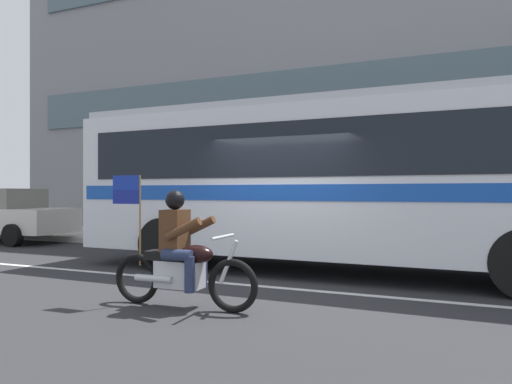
% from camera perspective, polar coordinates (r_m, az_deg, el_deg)
% --- Properties ---
extents(ground_plane, '(60.00, 60.00, 0.00)m').
position_cam_1_polar(ground_plane, '(8.30, 2.89, -10.70)').
color(ground_plane, '#2B2B2D').
extents(sidewalk_curb, '(28.00, 3.80, 0.15)m').
position_cam_1_polar(sidewalk_curb, '(13.14, 10.66, -6.39)').
color(sidewalk_curb, '#B7B2A8').
rests_on(sidewalk_curb, ground_plane).
extents(lane_center_stripe, '(26.60, 0.14, 0.01)m').
position_cam_1_polar(lane_center_stripe, '(7.75, 1.33, -11.44)').
color(lane_center_stripe, silver).
rests_on(lane_center_stripe, ground_plane).
extents(office_building_facade, '(28.00, 0.89, 13.89)m').
position_cam_1_polar(office_building_facade, '(16.23, 12.51, 19.48)').
color(office_building_facade, gray).
rests_on(office_building_facade, ground_plane).
extents(transit_bus, '(10.56, 2.73, 3.22)m').
position_cam_1_polar(transit_bus, '(9.07, 10.65, 2.16)').
color(transit_bus, silver).
rests_on(transit_bus, ground_plane).
extents(motorcycle_with_rider, '(2.20, 0.64, 1.78)m').
position_cam_1_polar(motorcycle_with_rider, '(6.38, -9.10, -7.89)').
color(motorcycle_with_rider, black).
rests_on(motorcycle_with_rider, ground_plane).
extents(parked_sedan_curbside, '(4.35, 2.01, 1.64)m').
position_cam_1_polar(parked_sedan_curbside, '(16.43, -28.30, -2.40)').
color(parked_sedan_curbside, silver).
rests_on(parked_sedan_curbside, ground_plane).
extents(fire_hydrant, '(0.22, 0.30, 0.75)m').
position_cam_1_polar(fire_hydrant, '(11.65, 15.66, -5.02)').
color(fire_hydrant, '#4C8C3F').
rests_on(fire_hydrant, sidewalk_curb).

